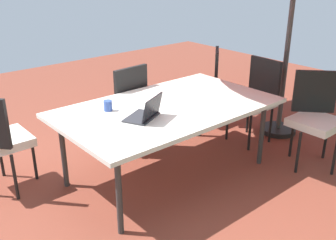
% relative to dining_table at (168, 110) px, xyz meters
% --- Properties ---
extents(ground_plane, '(10.00, 10.00, 0.02)m').
position_rel_dining_table_xyz_m(ground_plane, '(0.00, 0.00, -0.71)').
color(ground_plane, brown).
extents(dining_table, '(2.09, 1.23, 0.74)m').
position_rel_dining_table_xyz_m(dining_table, '(0.00, 0.00, 0.00)').
color(dining_table, silver).
rests_on(dining_table, ground_plane).
extents(chair_south, '(0.47, 0.48, 0.98)m').
position_rel_dining_table_xyz_m(chair_south, '(-0.03, -0.81, -0.15)').
color(chair_south, silver).
rests_on(chair_south, ground_plane).
extents(chair_northwest, '(0.59, 0.59, 0.98)m').
position_rel_dining_table_xyz_m(chair_northwest, '(-1.32, 0.80, -0.15)').
color(chair_northwest, silver).
rests_on(chair_northwest, ground_plane).
extents(chair_southwest, '(0.59, 0.59, 0.98)m').
position_rel_dining_table_xyz_m(chair_southwest, '(-1.31, -0.79, -0.15)').
color(chair_southwest, silver).
rests_on(chair_southwest, ground_plane).
extents(chair_west, '(0.48, 0.46, 0.98)m').
position_rel_dining_table_xyz_m(chair_west, '(-1.31, 0.03, -0.15)').
color(chair_west, silver).
rests_on(chair_west, ground_plane).
extents(laptop, '(0.39, 0.36, 0.21)m').
position_rel_dining_table_xyz_m(laptop, '(0.37, 0.12, 0.09)').
color(laptop, '#2D2D33').
rests_on(laptop, dining_table).
extents(cup, '(0.08, 0.08, 0.10)m').
position_rel_dining_table_xyz_m(cup, '(0.51, -0.26, 0.09)').
color(cup, '#334C99').
rests_on(cup, dining_table).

